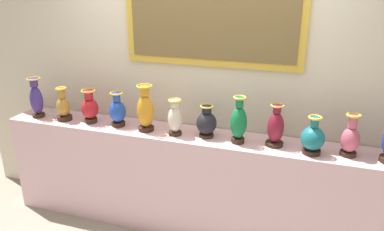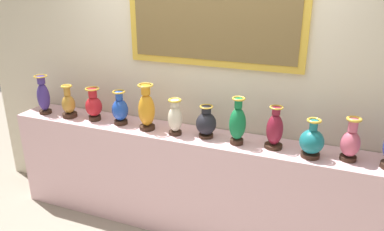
{
  "view_description": "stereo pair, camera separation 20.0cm",
  "coord_description": "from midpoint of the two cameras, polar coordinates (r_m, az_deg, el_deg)",
  "views": [
    {
      "loc": [
        0.95,
        -2.91,
        2.32
      ],
      "look_at": [
        0.0,
        0.0,
        1.17
      ],
      "focal_mm": 34.83,
      "sensor_mm": 36.0,
      "label": 1
    },
    {
      "loc": [
        1.13,
        -2.84,
        2.32
      ],
      "look_at": [
        0.0,
        0.0,
        1.17
      ],
      "focal_mm": 34.83,
      "sensor_mm": 36.0,
      "label": 2
    }
  ],
  "objects": [
    {
      "name": "ground_plane",
      "position": [
        3.83,
        -1.56,
        -16.7
      ],
      "size": [
        11.0,
        11.0,
        0.0
      ],
      "primitive_type": "plane",
      "color": "gray"
    },
    {
      "name": "display_shelf",
      "position": [
        3.56,
        -1.64,
        -10.28
      ],
      "size": [
        3.68,
        0.42,
        1.0
      ],
      "primitive_type": "cube",
      "color": "beige",
      "rests_on": "ground_plane"
    },
    {
      "name": "back_wall",
      "position": [
        3.44,
        -0.23,
        4.61
      ],
      "size": [
        5.0,
        0.14,
        2.7
      ],
      "color": "beige",
      "rests_on": "ground_plane"
    },
    {
      "name": "vase_indigo",
      "position": [
        4.03,
        -24.06,
        2.28
      ],
      "size": [
        0.13,
        0.13,
        0.4
      ],
      "color": "#382319",
      "rests_on": "display_shelf"
    },
    {
      "name": "vase_ochre",
      "position": [
        3.85,
        -20.53,
        1.23
      ],
      "size": [
        0.14,
        0.14,
        0.33
      ],
      "color": "#382319",
      "rests_on": "display_shelf"
    },
    {
      "name": "vase_crimson",
      "position": [
        3.7,
        -16.87,
        1.14
      ],
      "size": [
        0.16,
        0.16,
        0.33
      ],
      "color": "#382319",
      "rests_on": "display_shelf"
    },
    {
      "name": "vase_sapphire",
      "position": [
        3.55,
        -12.91,
        0.63
      ],
      "size": [
        0.15,
        0.15,
        0.33
      ],
      "color": "#382319",
      "rests_on": "display_shelf"
    },
    {
      "name": "vase_amber",
      "position": [
        3.38,
        -8.84,
        0.78
      ],
      "size": [
        0.15,
        0.15,
        0.43
      ],
      "color": "#382319",
      "rests_on": "display_shelf"
    },
    {
      "name": "vase_ivory",
      "position": [
        3.27,
        -4.36,
        -0.44
      ],
      "size": [
        0.13,
        0.13,
        0.33
      ],
      "color": "#382319",
      "rests_on": "display_shelf"
    },
    {
      "name": "vase_onyx",
      "position": [
        3.23,
        0.47,
        -1.14
      ],
      "size": [
        0.18,
        0.18,
        0.29
      ],
      "color": "#382319",
      "rests_on": "display_shelf"
    },
    {
      "name": "vase_emerald",
      "position": [
        3.11,
        5.34,
        -1.05
      ],
      "size": [
        0.14,
        0.14,
        0.41
      ],
      "color": "#382319",
      "rests_on": "display_shelf"
    },
    {
      "name": "vase_burgundy",
      "position": [
        3.1,
        10.89,
        -1.89
      ],
      "size": [
        0.15,
        0.15,
        0.36
      ],
      "color": "#382319",
      "rests_on": "display_shelf"
    },
    {
      "name": "vase_teal",
      "position": [
        3.04,
        16.23,
        -3.39
      ],
      "size": [
        0.19,
        0.19,
        0.31
      ],
      "color": "#382319",
      "rests_on": "display_shelf"
    },
    {
      "name": "vase_rose",
      "position": [
        3.1,
        21.39,
        -3.25
      ],
      "size": [
        0.14,
        0.14,
        0.35
      ],
      "color": "#382319",
      "rests_on": "display_shelf"
    }
  ]
}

